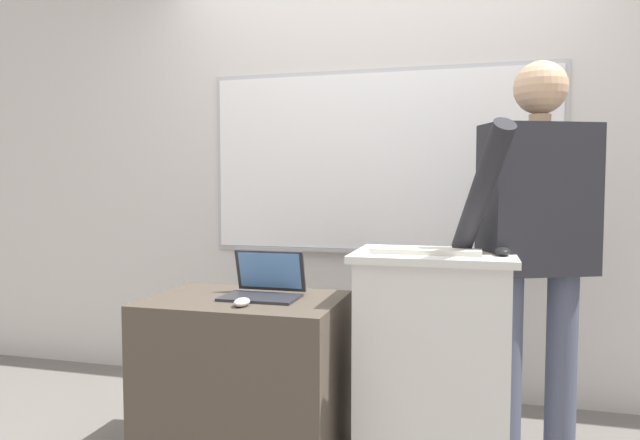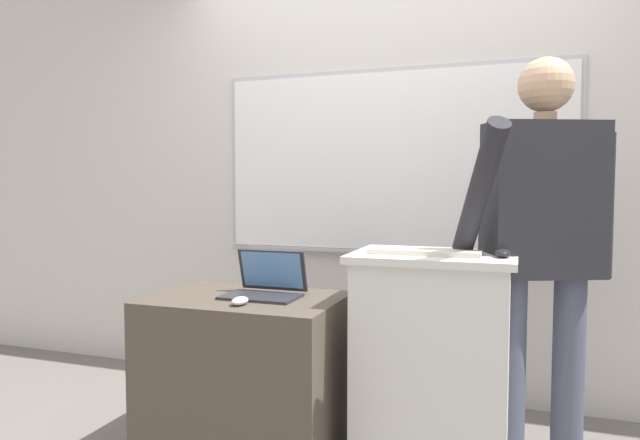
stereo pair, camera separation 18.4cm
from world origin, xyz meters
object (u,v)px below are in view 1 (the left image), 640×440
(wireless_keyboard, at_px, (425,251))
(computer_mouse_by_laptop, at_px, (242,302))
(person_presenter, at_px, (537,233))
(side_desk, at_px, (245,380))
(computer_mouse_by_keyboard, at_px, (503,251))
(laptop, at_px, (265,283))
(lectern_podium, at_px, (432,362))

(wireless_keyboard, height_order, computer_mouse_by_laptop, wireless_keyboard)
(person_presenter, bearing_deg, side_desk, 169.23)
(person_presenter, xyz_separation_m, computer_mouse_by_keyboard, (-0.15, -0.20, -0.06))
(computer_mouse_by_laptop, relative_size, computer_mouse_by_keyboard, 1.00)
(laptop, bearing_deg, lectern_podium, 4.96)
(person_presenter, bearing_deg, laptop, 167.16)
(computer_mouse_by_keyboard, bearing_deg, side_desk, -176.13)
(lectern_podium, xyz_separation_m, side_desk, (-0.80, -0.12, -0.11))
(lectern_podium, distance_m, person_presenter, 0.71)
(lectern_podium, relative_size, computer_mouse_by_laptop, 9.42)
(computer_mouse_by_laptop, bearing_deg, person_presenter, 20.63)
(lectern_podium, distance_m, computer_mouse_by_laptop, 0.84)
(laptop, bearing_deg, side_desk, -140.97)
(person_presenter, height_order, wireless_keyboard, person_presenter)
(laptop, bearing_deg, computer_mouse_by_keyboard, 0.72)
(side_desk, relative_size, wireless_keyboard, 1.87)
(lectern_podium, distance_m, laptop, 0.79)
(lectern_podium, xyz_separation_m, computer_mouse_by_laptop, (-0.74, -0.28, 0.27))
(laptop, distance_m, wireless_keyboard, 0.72)
(lectern_podium, xyz_separation_m, person_presenter, (0.42, 0.15, 0.55))
(side_desk, height_order, computer_mouse_by_laptop, computer_mouse_by_laptop)
(lectern_podium, distance_m, side_desk, 0.82)
(person_presenter, relative_size, computer_mouse_by_keyboard, 17.39)
(computer_mouse_by_laptop, distance_m, computer_mouse_by_keyboard, 1.06)
(wireless_keyboard, bearing_deg, side_desk, -175.32)
(side_desk, bearing_deg, person_presenter, 12.79)
(lectern_podium, bearing_deg, computer_mouse_by_laptop, -159.07)
(side_desk, xyz_separation_m, computer_mouse_by_keyboard, (1.07, 0.07, 0.59))
(wireless_keyboard, height_order, computer_mouse_by_keyboard, computer_mouse_by_keyboard)
(side_desk, bearing_deg, lectern_podium, 8.75)
(computer_mouse_by_keyboard, bearing_deg, person_presenter, 54.08)
(laptop, xyz_separation_m, wireless_keyboard, (0.70, 0.00, 0.16))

